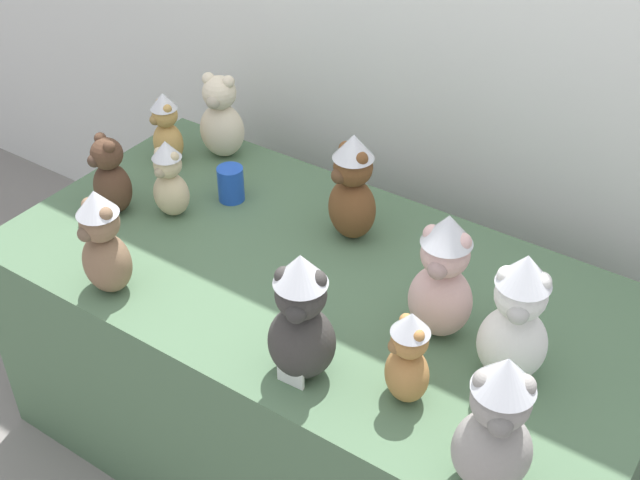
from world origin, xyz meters
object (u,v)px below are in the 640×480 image
(teddy_bear_caramel, at_px, (409,356))
(teddy_bear_sand, at_px, (169,179))
(display_table, at_px, (320,370))
(teddy_bear_chestnut, at_px, (352,188))
(party_cup_blue, at_px, (231,184))
(teddy_bear_ash, at_px, (496,426))
(teddy_bear_charcoal, at_px, (301,319))
(teddy_bear_blush, at_px, (442,277))
(teddy_bear_cream, at_px, (221,119))
(teddy_bear_honey, at_px, (166,129))
(teddy_bear_cocoa, at_px, (111,177))
(teddy_bear_mocha, at_px, (103,243))
(teddy_bear_snow, at_px, (516,320))

(teddy_bear_caramel, xyz_separation_m, teddy_bear_sand, (-0.93, 0.24, -0.00))
(display_table, distance_m, teddy_bear_chestnut, 0.56)
(party_cup_blue, bearing_deg, teddy_bear_ash, -25.44)
(teddy_bear_charcoal, relative_size, teddy_bear_blush, 1.00)
(display_table, bearing_deg, teddy_bear_cream, 150.84)
(display_table, height_order, teddy_bear_honey, teddy_bear_honey)
(display_table, relative_size, teddy_bear_cream, 6.25)
(teddy_bear_cocoa, bearing_deg, teddy_bear_mocha, -27.34)
(teddy_bear_chestnut, xyz_separation_m, teddy_bear_ash, (0.69, -0.57, 0.01))
(teddy_bear_honey, height_order, teddy_bear_mocha, teddy_bear_mocha)
(teddy_bear_caramel, xyz_separation_m, teddy_bear_cream, (-1.02, 0.59, 0.01))
(teddy_bear_ash, relative_size, teddy_bear_blush, 1.01)
(display_table, distance_m, teddy_bear_blush, 0.65)
(teddy_bear_cocoa, bearing_deg, teddy_bear_chestnut, 43.27)
(teddy_bear_blush, bearing_deg, teddy_bear_cocoa, 175.54)
(teddy_bear_ash, xyz_separation_m, teddy_bear_mocha, (-1.09, 0.01, -0.02))
(teddy_bear_cream, bearing_deg, teddy_bear_snow, -33.77)
(teddy_bear_caramel, distance_m, teddy_bear_ash, 0.28)
(teddy_bear_mocha, xyz_separation_m, teddy_bear_snow, (1.00, 0.30, 0.02))
(teddy_bear_sand, distance_m, teddy_bear_blush, 0.89)
(teddy_bear_caramel, bearing_deg, teddy_bear_mocha, -139.36)
(display_table, distance_m, teddy_bear_cream, 0.87)
(teddy_bear_sand, bearing_deg, teddy_bear_charcoal, -29.69)
(teddy_bear_mocha, bearing_deg, teddy_bear_cream, 111.19)
(teddy_bear_ash, bearing_deg, teddy_bear_honey, 133.25)
(teddy_bear_cream, distance_m, teddy_bear_cocoa, 0.44)
(teddy_bear_ash, height_order, teddy_bear_snow, teddy_bear_ash)
(teddy_bear_mocha, bearing_deg, teddy_bear_charcoal, 8.94)
(teddy_bear_chestnut, relative_size, teddy_bear_cocoa, 1.31)
(teddy_bear_cocoa, bearing_deg, party_cup_blue, 63.09)
(teddy_bear_snow, distance_m, teddy_bear_blush, 0.21)
(teddy_bear_honey, distance_m, teddy_bear_cocoa, 0.31)
(teddy_bear_snow, bearing_deg, display_table, 156.33)
(teddy_bear_caramel, distance_m, teddy_bear_blush, 0.24)
(display_table, height_order, teddy_bear_cocoa, teddy_bear_cocoa)
(teddy_bear_snow, height_order, teddy_bear_blush, teddy_bear_snow)
(teddy_bear_blush, bearing_deg, teddy_bear_mocha, -165.19)
(teddy_bear_ash, height_order, teddy_bear_cocoa, teddy_bear_ash)
(teddy_bear_cocoa, bearing_deg, teddy_bear_cream, 100.92)
(teddy_bear_cream, distance_m, party_cup_blue, 0.28)
(teddy_bear_ash, bearing_deg, teddy_bear_cocoa, 144.06)
(teddy_bear_mocha, bearing_deg, teddy_bear_ash, 5.38)
(teddy_bear_sand, relative_size, teddy_bear_blush, 0.71)
(teddy_bear_chestnut, relative_size, teddy_bear_blush, 0.94)
(teddy_bear_caramel, bearing_deg, party_cup_blue, -172.37)
(display_table, distance_m, teddy_bear_charcoal, 0.65)
(teddy_bear_charcoal, bearing_deg, teddy_bear_sand, 131.81)
(teddy_bear_mocha, height_order, teddy_bear_cocoa, teddy_bear_mocha)
(display_table, bearing_deg, teddy_bear_snow, -5.76)
(teddy_bear_blush, bearing_deg, teddy_bear_chestnut, 142.33)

